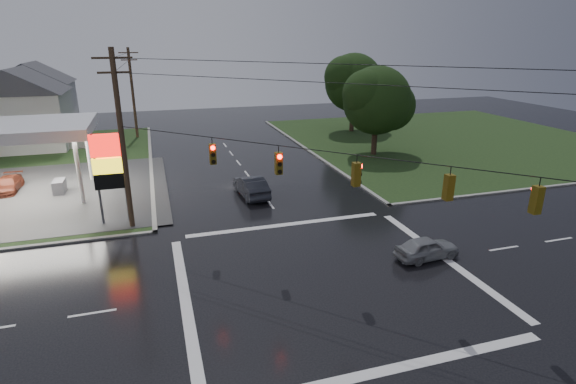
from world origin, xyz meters
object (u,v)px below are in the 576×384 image
object	(u,v)px
tree_ne_near	(378,101)
tree_ne_far	(355,83)
utility_pole_n	(133,92)
utility_pole_nw	(122,139)
car_pump	(8,185)
house_far	(35,95)
car_north	(251,186)
pylon_sign	(109,164)
car_crossing	(427,248)
house_near	(21,108)

from	to	relation	value
tree_ne_near	tree_ne_far	size ratio (longest dim) A/B	0.92
utility_pole_n	tree_ne_far	world-z (taller)	utility_pole_n
utility_pole_nw	car_pump	size ratio (longest dim) A/B	2.73
utility_pole_nw	house_far	xyz separation A→B (m)	(-12.45, 38.50, -1.32)
car_north	car_pump	xyz separation A→B (m)	(-18.04, 6.56, -0.20)
utility_pole_n	house_far	size ratio (longest dim) A/B	0.95
tree_ne_near	car_pump	xyz separation A→B (m)	(-33.10, -2.29, -4.98)
car_north	car_pump	distance (m)	19.19
car_north	tree_ne_near	bearing A→B (deg)	-154.04
pylon_sign	tree_ne_far	distance (m)	36.35
car_crossing	house_far	bearing A→B (deg)	25.78
house_far	car_north	world-z (taller)	house_far
car_crossing	house_near	bearing A→B (deg)	32.46
pylon_sign	car_crossing	size ratio (longest dim) A/B	1.66
house_far	tree_ne_far	world-z (taller)	tree_ne_far
house_near	utility_pole_nw	bearing A→B (deg)	-66.63
car_pump	car_crossing	bearing A→B (deg)	-37.44
car_pump	car_north	bearing A→B (deg)	-19.52
tree_ne_near	car_pump	world-z (taller)	tree_ne_near
utility_pole_nw	utility_pole_n	distance (m)	28.50
pylon_sign	car_crossing	world-z (taller)	pylon_sign
car_pump	utility_pole_n	bearing A→B (deg)	63.13
house_far	tree_ne_near	bearing A→B (deg)	-35.77
pylon_sign	car_north	size ratio (longest dim) A/B	1.26
car_crossing	car_pump	bearing A→B (deg)	47.52
tree_ne_near	house_near	bearing A→B (deg)	158.24
tree_ne_far	car_pump	bearing A→B (deg)	-158.41
pylon_sign	utility_pole_nw	distance (m)	2.22
car_north	car_pump	size ratio (longest dim) A/B	1.18
tree_ne_near	car_pump	distance (m)	33.55
pylon_sign	tree_ne_far	size ratio (longest dim) A/B	0.61
house_near	car_pump	size ratio (longest dim) A/B	2.74
car_north	utility_pole_n	bearing A→B (deg)	-75.41
house_far	tree_ne_near	distance (m)	44.50
utility_pole_nw	tree_ne_far	distance (m)	36.20
pylon_sign	car_crossing	distance (m)	19.72
pylon_sign	utility_pole_nw	world-z (taller)	utility_pole_nw
house_near	car_north	distance (m)	30.61
utility_pole_n	car_pump	size ratio (longest dim) A/B	2.60
utility_pole_n	house_far	distance (m)	16.00
house_far	house_near	bearing A→B (deg)	-85.24
utility_pole_n	car_crossing	bearing A→B (deg)	-67.65
car_north	car_pump	bearing A→B (deg)	-24.45
tree_ne_near	car_pump	size ratio (longest dim) A/B	2.22
car_pump	utility_pole_nw	bearing A→B (deg)	-46.73
tree_ne_near	pylon_sign	bearing A→B (deg)	-154.99
pylon_sign	utility_pole_nw	xyz separation A→B (m)	(1.00, -1.00, 1.71)
tree_ne_far	utility_pole_nw	bearing A→B (deg)	-137.41
utility_pole_nw	utility_pole_n	bearing A→B (deg)	90.00
utility_pole_n	tree_ne_far	size ratio (longest dim) A/B	1.07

